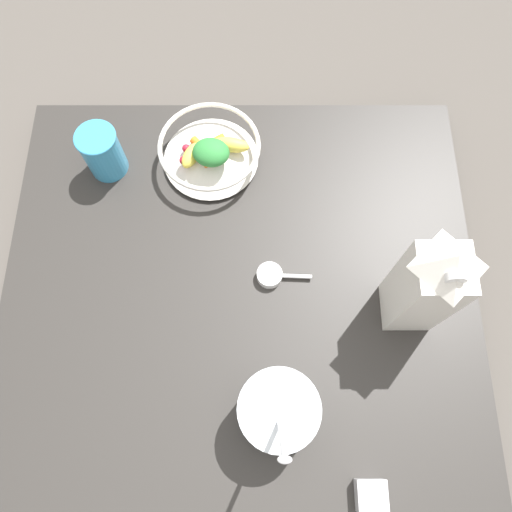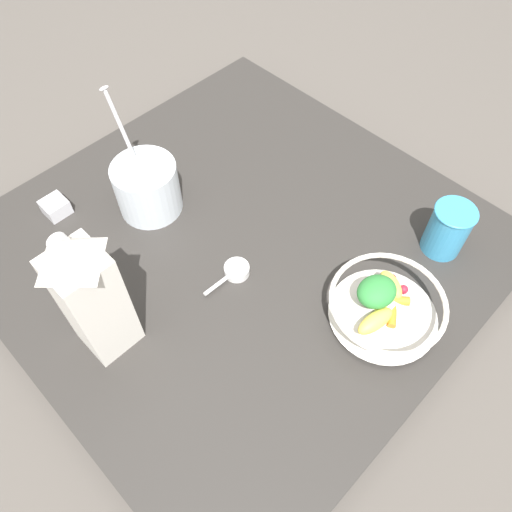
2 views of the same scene
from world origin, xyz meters
The scene contains 8 objects.
ground_plane centered at (0.00, 0.00, 0.00)m, with size 6.00×6.00×0.00m, color #4C4742.
countertop centered at (0.00, 0.00, 0.02)m, with size 0.94×0.94×0.05m.
fruit_bowl centered at (-0.06, 0.32, 0.09)m, with size 0.22×0.22×0.09m.
milk_carton centered at (0.32, -0.01, 0.19)m, with size 0.09×0.09×0.29m.
yogurt_tub centered at (0.07, -0.21, 0.11)m, with size 0.14×0.14×0.28m.
drinking_cup centered at (-0.29, 0.31, 0.11)m, with size 0.08×0.08×0.11m.
spice_jar centered at (0.23, -0.34, 0.06)m, with size 0.05×0.05×0.03m.
measuring_scoop centered at (0.06, 0.06, 0.06)m, with size 0.11×0.05×0.02m.
Camera 1 is at (0.03, -0.25, 0.99)m, focal length 35.00 mm.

